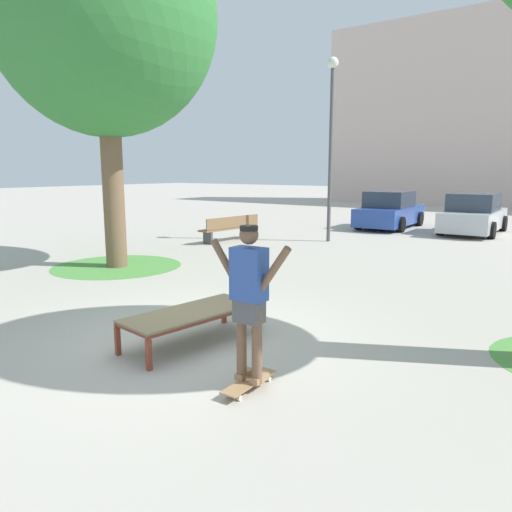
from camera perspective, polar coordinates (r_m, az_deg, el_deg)
The scene contains 10 objects.
ground_plane at distance 6.96m, azimuth -8.94°, elevation -9.68°, with size 120.00×120.00×0.00m, color #B2AA9E.
skate_box at distance 6.66m, azimuth -7.67°, elevation -6.82°, with size 1.01×1.99×0.46m.
skateboard at distance 5.41m, azimuth -0.80°, elevation -14.65°, with size 0.23×0.81×0.09m.
skater at distance 5.07m, azimuth -0.82°, elevation -4.38°, with size 1.00×0.29×1.69m.
tree_near_left at distance 12.65m, azimuth -17.44°, elevation 25.33°, with size 5.12×5.12×8.47m.
grass_patch_near_left at distance 12.40m, azimuth -16.04°, elevation -1.15°, with size 3.12×3.12×0.01m, color #519342.
car_blue at distance 20.60m, azimuth 15.51°, elevation 5.15°, with size 2.07×4.28×1.50m.
car_silver at distance 19.82m, azimuth 24.27°, elevation 4.44°, with size 1.99×4.24×1.50m.
park_bench at distance 16.12m, azimuth -3.06°, elevation 3.35°, with size 0.67×2.43×0.83m.
light_post at distance 16.20m, azimuth 8.87°, elevation 15.25°, with size 0.36×0.36×5.83m.
Camera 1 is at (4.66, -4.61, 2.34)m, focal length 33.92 mm.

